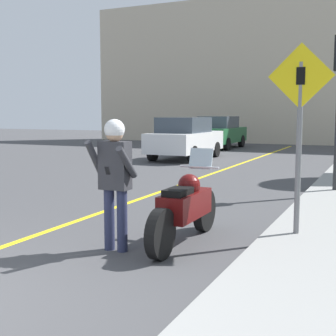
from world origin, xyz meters
TOP-DOWN VIEW (x-y plane):
  - road_center_line at (-0.60, 6.00)m, footprint 0.12×36.00m
  - building_backdrop at (0.00, 26.00)m, footprint 28.00×1.20m
  - motorcycle at (1.62, 3.35)m, footprint 0.62×2.24m
  - person_biker at (0.91, 2.64)m, footprint 0.59×0.48m
  - crossing_sign at (3.04, 4.10)m, footprint 0.91×0.08m
  - parked_car_white at (-3.14, 14.72)m, footprint 1.88×4.20m
  - parked_car_green at (-3.78, 20.92)m, footprint 1.88×4.20m

SIDE VIEW (x-z plane):
  - road_center_line at x=-0.60m, z-range 0.00..0.01m
  - motorcycle at x=1.62m, z-range -0.14..1.17m
  - parked_car_white at x=-3.14m, z-range 0.02..1.70m
  - parked_car_green at x=-3.78m, z-range 0.02..1.70m
  - person_biker at x=0.91m, z-range 0.21..1.97m
  - crossing_sign at x=3.04m, z-range 0.40..3.08m
  - building_backdrop at x=0.00m, z-range 0.00..8.87m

